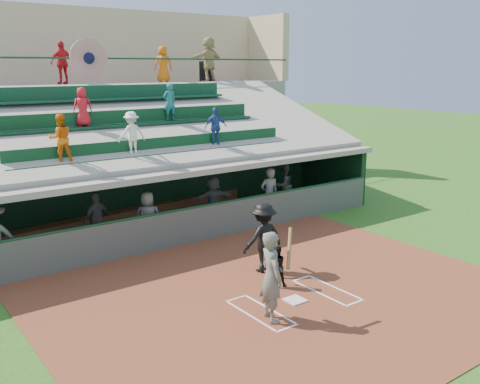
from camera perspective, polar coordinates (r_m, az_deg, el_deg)
ground at (r=12.67m, az=5.88°, el=-11.54°), size 100.00×100.00×0.00m
dirt_slab at (r=13.01m, az=4.39°, el=-10.78°), size 11.00×9.00×0.02m
home_plate at (r=12.66m, az=5.89°, el=-11.39°), size 0.43×0.43×0.03m
batters_box_chalk at (r=12.66m, az=5.89°, el=-11.44°), size 2.65×1.85×0.01m
dugout_floor at (r=17.90m, az=-8.75°, el=-4.05°), size 16.00×3.50×0.04m
concourse_slab at (r=23.51m, az=-16.65°, el=5.38°), size 20.00×3.00×4.60m
grandstand at (r=20.74m, az=-13.83°, el=4.46°), size 20.40×10.40×7.80m
batter_at_plate at (r=11.37m, az=3.39°, el=-8.94°), size 0.95×0.83×1.97m
catcher at (r=13.21m, az=3.89°, el=-7.90°), size 0.61×0.55×1.03m
home_umpire at (r=14.01m, az=2.48°, el=-4.86°), size 1.20×0.70×1.85m
dugout_bench at (r=19.06m, az=-10.25°, el=-2.21°), size 16.04×2.39×0.48m
dugout_player_b at (r=16.60m, az=-15.00°, el=-2.78°), size 1.01×0.63×1.60m
dugout_player_c at (r=16.32m, az=-9.77°, el=-2.76°), size 0.94×0.84×1.62m
dugout_player_d at (r=18.35m, az=-2.87°, el=-0.79°), size 1.56×0.74×1.62m
dugout_player_e at (r=18.59m, az=3.14°, el=-0.24°), size 0.75×0.57×1.85m
dugout_player_f at (r=20.59m, az=4.70°, el=0.73°), size 0.84×0.68×1.61m
trash_bin at (r=25.48m, az=-3.66°, el=12.71°), size 0.62×0.62×0.92m
concourse_staff_a at (r=22.41m, az=-18.41°, el=12.94°), size 1.02×0.54×1.65m
concourse_staff_b at (r=24.11m, az=-8.19°, el=13.34°), size 0.89×0.74×1.57m
concourse_staff_c at (r=25.03m, az=-3.36°, el=13.94°), size 1.95×1.07×2.01m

